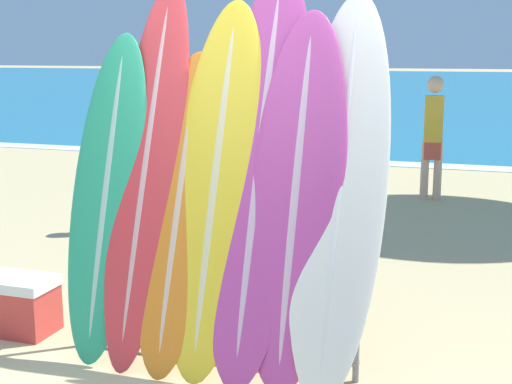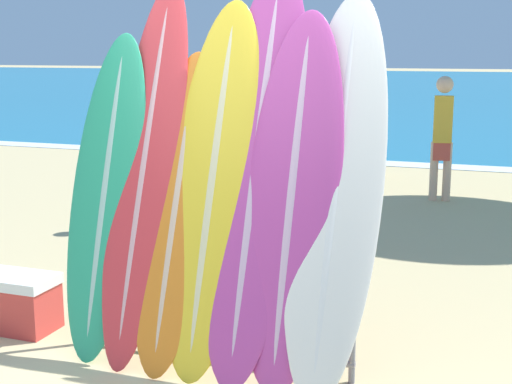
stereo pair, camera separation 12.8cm
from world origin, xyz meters
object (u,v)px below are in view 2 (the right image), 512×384
Objects in this scene: surfboard_slot_2 at (177,210)px; surfboard_slot_5 at (293,197)px; surfboard_slot_3 at (213,185)px; surfboard_slot_1 at (146,169)px; cooler_box at (17,302)px; person_mid_beach at (442,134)px; surfboard_slot_4 at (256,170)px; surfboard_slot_6 at (336,190)px; surfboard_rack at (214,287)px; person_near_water at (257,144)px; surfboard_slot_0 at (106,194)px; person_far_left at (159,150)px; person_far_right at (373,120)px.

surfboard_slot_2 is 0.89× the size of surfboard_slot_5.
surfboard_slot_5 is at bearing -2.77° from surfboard_slot_3.
cooler_box is at bearing -177.31° from surfboard_slot_1.
surfboard_slot_4 is at bearing -104.05° from person_mid_beach.
person_mid_beach is (0.10, 5.66, -0.27)m from surfboard_slot_6.
surfboard_slot_1 is at bearing 2.69° from cooler_box.
surfboard_slot_4 is (0.26, 0.10, 0.76)m from surfboard_rack.
surfboard_slot_4 reaches higher than person_mid_beach.
surfboard_slot_5 is (0.51, 0.03, 0.62)m from surfboard_rack.
surfboard_slot_3 reaches higher than surfboard_rack.
surfboard_slot_4 reaches higher than surfboard_slot_2.
person_near_water is (-0.77, 3.65, -0.06)m from surfboard_slot_2.
surfboard_slot_0 is 0.32m from surfboard_slot_1.
surfboard_slot_2 is at bearing -168.34° from surfboard_slot_4.
surfboard_slot_4 is 3.79m from person_far_left.
surfboard_slot_2 is 3.59m from person_far_left.
person_far_right is (-0.36, 7.35, 0.39)m from surfboard_rack.
surfboard_slot_4 is 5.68m from person_mid_beach.
surfboard_slot_1 is at bearing -128.24° from person_far_left.
surfboard_slot_2 is at bearing 59.17° from person_far_right.
surfboard_slot_5 is 5.72m from person_mid_beach.
surfboard_slot_1 is 0.76m from surfboard_slot_4.
surfboard_slot_0 is 3.65m from person_near_water.
surfboard_slot_1 is 1.10× the size of surfboard_slot_5.
surfboard_slot_0 is 1.05m from surfboard_slot_4.
surfboard_slot_6 is 4.01m from person_near_water.
person_near_water is at bearing 93.88° from surfboard_slot_0.
surfboard_slot_1 is at bearing 179.57° from surfboard_slot_6.
surfboard_slot_0 is 1.27× the size of person_mid_beach.
person_far_left is (-1.23, 3.12, -0.16)m from surfboard_slot_0.
surfboard_slot_5 reaches higher than person_far_right.
surfboard_slot_0 is 1.23× the size of person_near_water.
surfboard_slot_4 reaches higher than person_far_right.
surfboard_slot_3 is 1.35× the size of person_near_water.
surfboard_rack is 1.07× the size of person_near_water.
surfboard_slot_4 is at bearing 106.39° from person_near_water.
person_near_water is 2.81m from person_mid_beach.
surfboard_slot_2 is 1.21× the size of person_far_right.
person_far_right reaches higher than surfboard_rack.
person_near_water is at bearing 81.35° from cooler_box.
surfboard_slot_2 is at bearing -175.92° from surfboard_slot_6.
cooler_box is (-1.06, -0.05, -1.03)m from surfboard_slot_1.
surfboard_slot_2 reaches higher than person_mid_beach.
person_far_left reaches higher than cooler_box.
surfboard_slot_3 is 4.02× the size of cooler_box.
surfboard_slot_3 is 5.75m from person_mid_beach.
surfboard_rack is at bearing -121.69° from person_far_left.
surfboard_slot_3 is at bearing -2.86° from surfboard_slot_1.
person_far_left is 0.99× the size of person_far_right.
surfboard_slot_3 is (-0.02, 0.05, 0.65)m from surfboard_rack.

